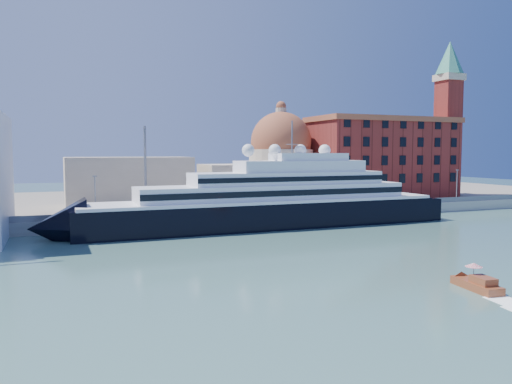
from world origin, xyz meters
name	(u,v)px	position (x,y,z in m)	size (l,w,h in m)	color
ground	(309,248)	(0.00, 0.00, 0.00)	(400.00, 400.00, 0.00)	#38615B
quay	(236,215)	(0.00, 34.00, 1.25)	(180.00, 10.00, 2.50)	gray
land	(190,200)	(0.00, 75.00, 1.00)	(260.00, 72.00, 2.00)	slate
quay_fence	(244,209)	(0.00, 29.50, 3.10)	(180.00, 0.10, 1.20)	slate
superyacht	(255,206)	(0.11, 23.00, 4.37)	(84.64, 11.73, 25.30)	black
water_taxi	(478,283)	(5.69, -28.51, 0.73)	(2.96, 6.61, 3.03)	brown
warehouse	(383,157)	(52.00, 52.00, 13.79)	(43.00, 19.00, 23.25)	maroon
campanile	(448,108)	(76.00, 52.00, 28.76)	(8.40, 8.40, 47.00)	maroon
church	(229,168)	(6.39, 57.72, 10.91)	(66.00, 18.00, 25.50)	beige
lamp_posts	(182,178)	(-12.67, 32.27, 9.84)	(120.80, 2.40, 18.00)	slate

